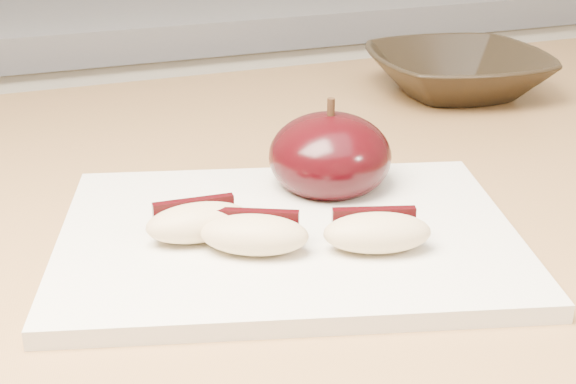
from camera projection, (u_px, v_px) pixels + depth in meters
name	position (u px, v px, depth m)	size (l,w,h in m)	color
back_cabinet	(91.00, 275.00, 1.33)	(2.40, 0.62, 0.94)	silver
cutting_board	(288.00, 237.00, 0.50)	(0.28, 0.21, 0.01)	silver
apple_half	(330.00, 156.00, 0.55)	(0.10, 0.10, 0.07)	black
apple_wedge_a	(198.00, 222.00, 0.48)	(0.06, 0.03, 0.02)	tan
apple_wedge_b	(255.00, 234.00, 0.47)	(0.07, 0.06, 0.02)	tan
apple_wedge_c	(377.00, 232.00, 0.47)	(0.07, 0.05, 0.02)	tan
bowl	(457.00, 72.00, 0.80)	(0.17, 0.17, 0.04)	black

